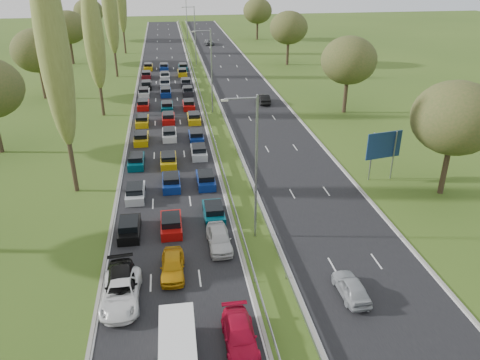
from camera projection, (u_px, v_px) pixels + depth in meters
ground at (211, 108)px, 71.97m from camera, size 260.00×260.00×0.00m
near_carriageway at (167, 106)px, 73.26m from camera, size 10.50×215.00×0.04m
far_carriageway at (252, 102)px, 75.13m from camera, size 10.50×215.00×0.04m
central_reservation at (210, 100)px, 73.96m from camera, size 2.36×215.00×0.32m
lamp_columns at (212, 72)px, 67.60m from camera, size 0.18×140.18×12.00m
poplar_row at (80, 40)px, 53.87m from camera, size 2.80×127.80×22.44m
woodland_right at (373, 73)px, 59.47m from camera, size 8.00×153.00×11.10m
traffic_queue_fill at (167, 113)px, 68.52m from camera, size 9.10×68.60×0.80m
near_car_2 at (121, 293)px, 31.14m from camera, size 2.58×5.43×1.50m
near_car_3 at (121, 284)px, 31.91m from camera, size 2.61×5.51×1.55m
near_car_8 at (173, 265)px, 33.96m from camera, size 1.89×4.32×1.45m
near_car_11 at (240, 335)px, 27.73m from camera, size 1.94×4.71×1.36m
near_car_12 at (219, 238)px, 37.16m from camera, size 1.91×4.53×1.53m
far_car_0 at (351, 287)px, 31.78m from camera, size 1.73×4.09×1.38m
far_car_1 at (264, 99)px, 74.17m from camera, size 1.66×4.53×1.48m
far_car_2 at (209, 42)px, 124.77m from camera, size 2.23×4.79×1.33m
white_van_rear at (178, 345)px, 26.56m from camera, size 2.04×5.20×2.09m
direction_sign at (384, 147)px, 47.44m from camera, size 3.95×0.84×5.20m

